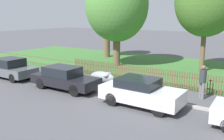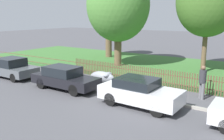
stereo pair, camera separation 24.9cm
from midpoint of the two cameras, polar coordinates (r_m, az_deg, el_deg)
ground_plane at (r=14.41m, az=1.53°, el=-5.56°), size 120.00×120.00×0.00m
kerb_stone at (r=14.47m, az=1.74°, el=-5.23°), size 40.47×0.20×0.12m
grass_strip at (r=22.01m, az=13.50°, el=0.39°), size 40.47×11.72×0.01m
park_fence at (r=16.62m, az=6.65°, el=-1.18°), size 40.47×0.05×1.13m
parked_car_silver_hatchback at (r=19.42m, az=-22.41°, el=0.37°), size 3.79×1.85×1.43m
parked_car_black_saloon at (r=15.46m, az=-11.28°, el=-1.78°), size 4.39×1.68×1.40m
parked_car_navy_estate at (r=12.46m, az=6.00°, el=-4.97°), size 4.08×1.79×1.41m
covered_motorcycle at (r=15.72m, az=-2.57°, el=-1.69°), size 1.91×0.83×1.00m
tree_nearest_kerb at (r=27.08m, az=-1.48°, el=12.30°), size 3.29×3.29×6.41m
tree_behind_motorcycle at (r=22.21m, az=0.77°, el=14.52°), size 5.47×5.47×8.45m
tree_mid_park at (r=20.90m, az=20.48°, el=14.59°), size 4.78×4.78×8.29m
pedestrian_near_fence at (r=14.23m, az=19.54°, el=-2.14°), size 0.52×0.52×1.84m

